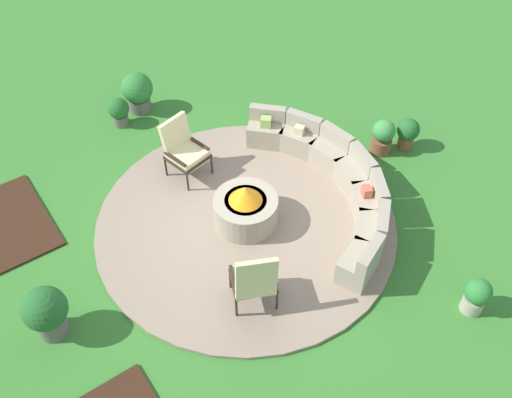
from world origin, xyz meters
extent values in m
plane|color=#387A2D|center=(0.00, 0.00, 0.00)|extent=(24.00, 24.00, 0.00)
cylinder|color=gray|center=(0.00, 0.00, 0.03)|extent=(4.89, 4.89, 0.06)
cylinder|color=#9E937F|center=(0.00, 0.00, 0.31)|extent=(1.04, 1.04, 0.49)
cylinder|color=black|center=(0.00, 0.00, 0.52)|extent=(0.67, 0.67, 0.06)
cone|color=orange|center=(0.00, 0.00, 0.69)|extent=(0.54, 0.54, 0.28)
cube|color=#9E937F|center=(1.82, 0.77, 0.27)|extent=(0.67, 0.78, 0.43)
cube|color=#9E937F|center=(1.96, 0.82, 0.63)|extent=(0.40, 0.67, 0.28)
cube|color=#9E937F|center=(1.48, 1.31, 0.27)|extent=(0.77, 0.79, 0.43)
cube|color=#9E937F|center=(1.59, 1.41, 0.63)|extent=(0.56, 0.60, 0.28)
cube|color=#9E937F|center=(0.98, 1.72, 0.27)|extent=(0.80, 0.72, 0.43)
cube|color=#9E937F|center=(1.06, 1.84, 0.63)|extent=(0.65, 0.47, 0.28)
cube|color=#9E937F|center=(0.38, 1.94, 0.27)|extent=(0.73, 0.57, 0.43)
cube|color=#9E937F|center=(0.41, 2.08, 0.63)|extent=(0.68, 0.28, 0.28)
cube|color=#9E937F|center=(-0.26, 1.96, 0.27)|extent=(0.71, 0.53, 0.43)
cube|color=#9E937F|center=(-0.28, 2.11, 0.63)|extent=(0.67, 0.25, 0.28)
cube|color=#9E937F|center=(-0.88, 1.77, 0.27)|extent=(0.79, 0.70, 0.43)
cube|color=#9E937F|center=(-0.94, 1.90, 0.63)|extent=(0.66, 0.44, 0.28)
cube|color=#9E937F|center=(-1.40, 1.40, 0.27)|extent=(0.78, 0.78, 0.43)
cube|color=#9E937F|center=(-1.50, 1.50, 0.63)|extent=(0.58, 0.58, 0.28)
cube|color=beige|center=(-0.85, 1.73, 0.57)|extent=(0.21, 0.20, 0.16)
cube|color=#93B756|center=(-1.36, 1.36, 0.58)|extent=(0.25, 0.25, 0.19)
cube|color=#BC5B47|center=(0.96, 1.67, 0.57)|extent=(0.20, 0.19, 0.16)
cylinder|color=#2D2319|center=(-1.27, 0.14, 0.25)|extent=(0.04, 0.04, 0.38)
cylinder|color=#2D2319|center=(-1.14, -0.42, 0.25)|extent=(0.04, 0.04, 0.38)
cylinder|color=#2D2319|center=(-1.81, 0.02, 0.25)|extent=(0.04, 0.04, 0.38)
cylinder|color=#2D2319|center=(-1.68, -0.54, 0.25)|extent=(0.04, 0.04, 0.38)
cube|color=#2D2319|center=(-1.47, -0.20, 0.47)|extent=(0.71, 0.73, 0.05)
cube|color=beige|center=(-1.47, -0.20, 0.54)|extent=(0.66, 0.67, 0.09)
cube|color=beige|center=(-1.72, -0.26, 0.81)|extent=(0.29, 0.61, 0.66)
cube|color=#2D2319|center=(-1.54, 0.07, 0.60)|extent=(0.50, 0.16, 0.04)
cube|color=#2D2319|center=(-1.41, -0.47, 0.60)|extent=(0.50, 0.16, 0.04)
cylinder|color=#2D2319|center=(0.95, -0.91, 0.25)|extent=(0.04, 0.04, 0.38)
cylinder|color=#2D2319|center=(1.18, -0.38, 0.25)|extent=(0.04, 0.04, 0.38)
cylinder|color=#2D2319|center=(1.40, -1.11, 0.25)|extent=(0.04, 0.04, 0.38)
cylinder|color=#2D2319|center=(1.63, -0.57, 0.25)|extent=(0.04, 0.04, 0.38)
cube|color=#2D2319|center=(1.29, -0.74, 0.47)|extent=(0.73, 0.77, 0.05)
cube|color=beige|center=(1.29, -0.74, 0.54)|extent=(0.67, 0.71, 0.09)
cube|color=beige|center=(1.50, -0.83, 0.82)|extent=(0.35, 0.61, 0.69)
cube|color=#2D2319|center=(1.18, -1.00, 0.60)|extent=(0.43, 0.22, 0.04)
cube|color=#2D2319|center=(1.40, -0.49, 0.60)|extent=(0.43, 0.22, 0.04)
cylinder|color=brown|center=(-0.05, 3.04, 0.14)|extent=(0.37, 0.37, 0.28)
sphere|color=#3D8E42|center=(-0.05, 3.04, 0.48)|extent=(0.41, 0.41, 0.41)
cylinder|color=#A89E8E|center=(3.20, 1.73, 0.13)|extent=(0.31, 0.31, 0.26)
sphere|color=#2D7A33|center=(3.20, 1.73, 0.43)|extent=(0.38, 0.38, 0.38)
sphere|color=#E55638|center=(3.24, 1.73, 0.51)|extent=(0.14, 0.14, 0.14)
cylinder|color=brown|center=(0.13, 3.48, 0.13)|extent=(0.28, 0.28, 0.27)
sphere|color=#236028|center=(0.13, 3.48, 0.42)|extent=(0.41, 0.41, 0.41)
sphere|color=#E55638|center=(0.17, 3.48, 0.49)|extent=(0.13, 0.13, 0.13)
cylinder|color=#605B56|center=(-3.51, -0.56, 0.11)|extent=(0.29, 0.29, 0.22)
sphere|color=#236028|center=(-3.51, -0.56, 0.38)|extent=(0.41, 0.41, 0.41)
cylinder|color=#605B56|center=(0.13, -3.30, 0.17)|extent=(0.41, 0.41, 0.34)
sphere|color=#236028|center=(0.13, -3.30, 0.56)|extent=(0.61, 0.61, 0.61)
cylinder|color=#605B56|center=(-3.71, -0.04, 0.14)|extent=(0.43, 0.43, 0.29)
sphere|color=#2D7A33|center=(-3.71, -0.04, 0.52)|extent=(0.61, 0.61, 0.61)
camera|label=1|loc=(5.08, -3.33, 6.96)|focal=39.54mm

